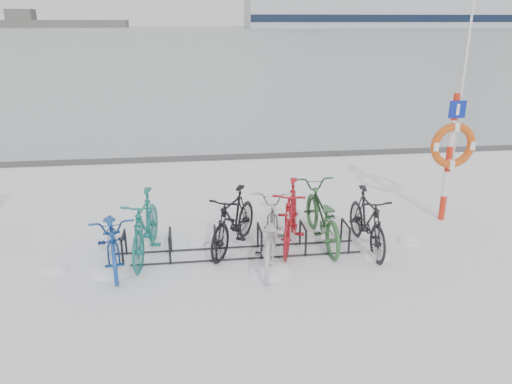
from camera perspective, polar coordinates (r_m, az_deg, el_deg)
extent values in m
plane|color=white|center=(8.22, -2.09, -7.09)|extent=(900.00, 900.00, 0.00)
cube|color=#929DA5|center=(162.39, -7.61, 17.66)|extent=(400.00, 298.00, 0.02)
cube|color=#3F3F42|center=(13.74, -4.46, 3.95)|extent=(400.00, 0.25, 0.10)
cylinder|color=black|center=(7.98, -15.02, -6.87)|extent=(0.04, 0.04, 0.44)
cylinder|color=black|center=(8.38, -14.67, -5.56)|extent=(0.04, 0.04, 0.44)
cylinder|color=black|center=(8.09, -14.97, -4.79)|extent=(0.04, 0.44, 0.04)
cylinder|color=black|center=(7.91, -9.82, -6.71)|extent=(0.04, 0.04, 0.44)
cylinder|color=black|center=(8.31, -9.72, -5.39)|extent=(0.04, 0.04, 0.44)
cylinder|color=black|center=(8.02, -9.86, -4.61)|extent=(0.04, 0.44, 0.04)
cylinder|color=black|center=(7.90, -4.57, -6.49)|extent=(0.04, 0.04, 0.44)
cylinder|color=black|center=(8.30, -4.74, -5.18)|extent=(0.04, 0.04, 0.44)
cylinder|color=black|center=(8.01, -4.70, -4.39)|extent=(0.04, 0.44, 0.04)
cylinder|color=black|center=(7.96, 0.64, -6.21)|extent=(0.04, 0.04, 0.44)
cylinder|color=black|center=(8.36, 0.21, -4.94)|extent=(0.04, 0.04, 0.44)
cylinder|color=black|center=(8.07, 0.42, -4.14)|extent=(0.04, 0.44, 0.04)
cylinder|color=black|center=(8.09, 5.72, -5.90)|extent=(0.04, 0.04, 0.44)
cylinder|color=black|center=(8.48, 5.05, -4.66)|extent=(0.04, 0.04, 0.44)
cylinder|color=black|center=(8.20, 5.42, -3.86)|extent=(0.04, 0.44, 0.04)
cylinder|color=black|center=(8.27, 10.60, -5.55)|extent=(0.04, 0.04, 0.44)
cylinder|color=black|center=(8.66, 9.73, -4.36)|extent=(0.04, 0.04, 0.44)
cylinder|color=black|center=(8.38, 10.24, -3.57)|extent=(0.04, 0.44, 0.04)
cylinder|color=black|center=(8.01, -1.94, -7.65)|extent=(4.00, 0.03, 0.03)
cylinder|color=black|center=(8.41, -2.24, -6.31)|extent=(4.00, 0.03, 0.03)
cylinder|color=red|center=(10.15, 20.52, -1.66)|extent=(0.11, 0.11, 0.48)
cylinder|color=silver|center=(10.00, 20.83, 0.91)|extent=(0.11, 0.11, 0.48)
cylinder|color=red|center=(9.87, 21.16, 3.56)|extent=(0.11, 0.11, 0.48)
cylinder|color=silver|center=(9.76, 21.49, 6.27)|extent=(0.11, 0.11, 0.48)
cylinder|color=red|center=(9.68, 21.83, 9.04)|extent=(0.11, 0.11, 0.48)
torus|color=#C14A12|center=(9.73, 21.59, 4.96)|extent=(0.84, 0.14, 0.84)
cube|color=navy|center=(9.61, 22.04, 8.75)|extent=(0.31, 0.03, 0.31)
cylinder|color=silver|center=(9.77, 22.28, 9.19)|extent=(0.04, 0.04, 4.36)
cube|color=silver|center=(257.09, 16.37, 18.96)|extent=(146.37, 27.18, 12.55)
cube|color=#101B31|center=(244.57, 17.63, 18.39)|extent=(146.37, 0.30, 3.14)
cube|color=#101B31|center=(269.69, 15.14, 18.59)|extent=(146.37, 0.30, 3.14)
imported|color=#144093|center=(8.02, -16.07, -4.83)|extent=(0.94, 1.89, 0.95)
imported|color=#176862|center=(8.16, -12.56, -3.59)|extent=(0.74, 1.85, 1.08)
imported|color=black|center=(8.25, -2.59, -3.03)|extent=(1.26, 1.76, 1.04)
imported|color=#A4A8AC|center=(7.79, 1.56, -4.53)|extent=(1.05, 2.02, 1.01)
imported|color=maroon|center=(8.39, 4.00, -2.43)|extent=(1.04, 1.91, 1.11)
imported|color=#2B5930|center=(8.56, 7.49, -2.40)|extent=(0.72, 1.97, 1.02)
imported|color=black|center=(8.44, 12.59, -3.00)|extent=(0.49, 1.72, 1.03)
ellipsoid|color=white|center=(8.32, -21.88, -8.22)|extent=(0.39, 0.39, 0.14)
ellipsoid|color=white|center=(7.68, 1.61, -9.08)|extent=(0.66, 0.66, 0.23)
ellipsoid|color=white|center=(8.70, -6.63, -5.66)|extent=(0.40, 0.40, 0.14)
ellipsoid|color=white|center=(8.95, 1.40, -4.79)|extent=(0.41, 0.41, 0.14)
ellipsoid|color=white|center=(9.06, 17.11, -5.40)|extent=(0.46, 0.46, 0.16)
ellipsoid|color=white|center=(8.02, -16.30, -8.63)|extent=(0.63, 0.63, 0.22)
ellipsoid|color=white|center=(8.38, 13.53, -7.11)|extent=(0.46, 0.46, 0.16)
ellipsoid|color=white|center=(8.87, 6.56, -5.17)|extent=(0.48, 0.48, 0.17)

